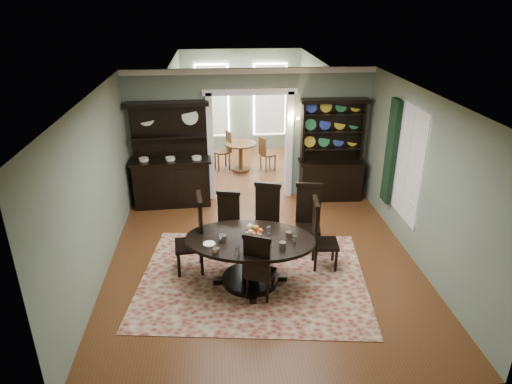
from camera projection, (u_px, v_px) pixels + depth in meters
room at (263, 182)px, 7.62m from camera, size 5.51×6.01×3.01m
parlor at (243, 108)px, 12.65m from camera, size 3.51×3.50×3.01m
doorway_trim at (250, 130)px, 10.30m from camera, size 2.08×0.25×2.57m
right_window at (400, 158)px, 8.63m from camera, size 0.15×1.47×2.12m
wall_sconce at (293, 119)px, 10.13m from camera, size 0.27×0.21×0.21m
rug at (253, 278)px, 7.80m from camera, size 4.13×3.45×0.01m
dining_table at (250, 252)px, 7.46m from camera, size 2.31×2.26×0.84m
centerpiece at (253, 234)px, 7.36m from camera, size 1.51×0.97×0.25m
chair_far_left at (228, 220)px, 8.43m from camera, size 0.51×0.49×1.17m
chair_far_mid at (267, 215)px, 8.49m from camera, size 0.59×0.57×1.29m
chair_far_right at (308, 215)px, 8.48m from camera, size 0.55×0.52×1.29m
chair_end_left at (195, 232)px, 7.75m from camera, size 0.54×0.56×1.41m
chair_end_right at (320, 233)px, 7.87m from camera, size 0.50×0.52×1.29m
chair_near at (259, 265)px, 7.03m from camera, size 0.57×0.56×1.18m
sideboard at (172, 170)px, 10.23m from camera, size 1.80×0.71×2.34m
welsh_dresser at (331, 164)px, 10.53m from camera, size 1.52×0.61×2.34m
parlor_table at (241, 153)px, 12.26m from camera, size 0.85×0.85×0.79m
parlor_chair_left at (225, 149)px, 12.38m from camera, size 0.49×0.48×1.05m
parlor_chair_right at (266, 153)px, 12.28m from camera, size 0.45×0.45×0.95m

